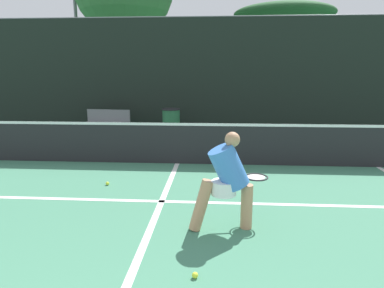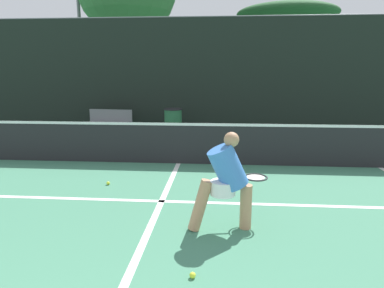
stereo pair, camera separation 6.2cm
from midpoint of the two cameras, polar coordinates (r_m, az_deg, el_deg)
The scene contains 14 objects.
court_service_line at distance 5.73m, azimuth -5.40°, elevation -9.48°, with size 8.25×0.10×0.01m, color white.
court_center_mark at distance 5.45m, azimuth -5.92°, elevation -10.66°, with size 0.10×5.33×0.01m, color white.
net at distance 7.83m, azimuth -2.72°, elevation 0.36°, with size 11.09×0.09×1.07m.
fence_back at distance 11.61m, azimuth -0.52°, elevation 11.15°, with size 24.00×0.06×3.83m.
player_practicing at distance 4.57m, azimuth 5.50°, elevation -5.78°, with size 1.13×0.72×1.35m.
tennis_ball_scattered_0 at distance 6.66m, azimuth -14.17°, elevation -6.39°, with size 0.07×0.07×0.07m, color #D1E033.
tennis_ball_scattered_1 at distance 3.80m, azimuth 0.01°, elevation -21.02°, with size 0.07×0.07×0.07m, color #D1E033.
tennis_ball_scattered_6 at distance 7.50m, azimuth 3.99°, elevation -3.94°, with size 0.07×0.07×0.07m, color #D1E033.
courtside_bench at distance 11.51m, azimuth -14.05°, elevation 3.56°, with size 1.49×0.52×0.86m.
trash_bin at distance 10.75m, azimuth -3.65°, elevation 3.40°, with size 0.57×0.57×0.95m.
parked_car at distance 14.14m, azimuth 13.77°, elevation 5.83°, with size 1.72×4.37×1.51m.
tree_west at distance 20.42m, azimuth -11.12°, elevation 18.46°, with size 3.53×3.53×6.21m.
tree_east at distance 18.57m, azimuth 14.95°, elevation 20.08°, with size 4.93×4.93×5.28m.
building_far at distance 23.87m, azimuth 1.80°, elevation 13.60°, with size 36.00×2.40×5.42m, color beige.
Camera 1 is at (0.86, 0.03, 2.11)m, focal length 32.00 mm.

